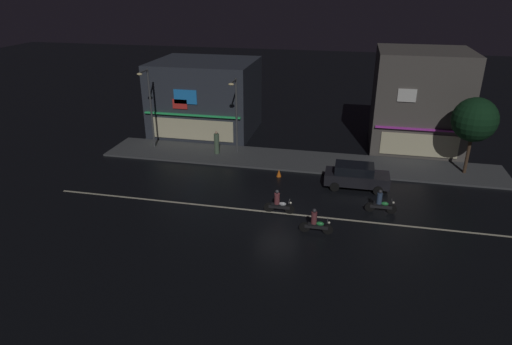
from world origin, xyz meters
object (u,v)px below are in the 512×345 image
object	(u,v)px
pedestrian_on_sidewalk	(217,143)
motorcycle_following	(316,223)
traffic_cone	(279,173)
streetlamp_west	(149,102)
streetlamp_mid	(236,110)
motorcycle_lead	(381,203)
motorcycle_opposite_lane	(278,203)
parked_car_near_kerb	(356,176)

from	to	relation	value
pedestrian_on_sidewalk	motorcycle_following	size ratio (longest dim) A/B	0.99
motorcycle_following	traffic_cone	distance (m)	8.05
streetlamp_west	motorcycle_following	distance (m)	18.37
streetlamp_mid	pedestrian_on_sidewalk	size ratio (longest dim) A/B	3.23
streetlamp_mid	motorcycle_lead	size ratio (longest dim) A/B	3.19
streetlamp_mid	motorcycle_opposite_lane	size ratio (longest dim) A/B	3.19
streetlamp_west	motorcycle_following	size ratio (longest dim) A/B	3.46
streetlamp_west	traffic_cone	size ratio (longest dim) A/B	11.94
streetlamp_mid	motorcycle_following	size ratio (longest dim) A/B	3.19
motorcycle_lead	streetlamp_west	bearing A→B (deg)	150.52
motorcycle_following	streetlamp_west	bearing A→B (deg)	-33.22
motorcycle_lead	traffic_cone	size ratio (longest dim) A/B	3.45
motorcycle_following	motorcycle_opposite_lane	world-z (taller)	same
streetlamp_west	motorcycle_following	world-z (taller)	streetlamp_west
streetlamp_west	traffic_cone	bearing A→B (deg)	-16.59
streetlamp_west	pedestrian_on_sidewalk	distance (m)	6.38
motorcycle_lead	motorcycle_following	distance (m)	4.90
motorcycle_following	motorcycle_opposite_lane	distance (m)	3.09
motorcycle_lead	motorcycle_following	xyz separation A→B (m)	(-3.65, -3.27, 0.00)
streetlamp_west	motorcycle_opposite_lane	size ratio (longest dim) A/B	3.46
pedestrian_on_sidewalk	motorcycle_lead	distance (m)	14.56
pedestrian_on_sidewalk	parked_car_near_kerb	bearing A→B (deg)	25.35
streetlamp_west	parked_car_near_kerb	world-z (taller)	streetlamp_west
motorcycle_opposite_lane	traffic_cone	distance (m)	5.50
traffic_cone	parked_car_near_kerb	bearing A→B (deg)	-7.39
motorcycle_lead	traffic_cone	xyz separation A→B (m)	(-6.94, 4.07, -0.36)
streetlamp_mid	traffic_cone	distance (m)	6.48
streetlamp_mid	pedestrian_on_sidewalk	distance (m)	3.20
streetlamp_mid	parked_car_near_kerb	world-z (taller)	streetlamp_mid
streetlamp_mid	pedestrian_on_sidewalk	bearing A→B (deg)	-167.34
traffic_cone	pedestrian_on_sidewalk	bearing A→B (deg)	150.23
motorcycle_lead	pedestrian_on_sidewalk	bearing A→B (deg)	142.60
streetlamp_west	pedestrian_on_sidewalk	size ratio (longest dim) A/B	3.49
motorcycle_following	parked_car_near_kerb	bearing A→B (deg)	-104.78
motorcycle_following	traffic_cone	world-z (taller)	motorcycle_following
streetlamp_west	motorcycle_following	xyz separation A→B (m)	(14.55, -10.69, -3.42)
streetlamp_west	pedestrian_on_sidewalk	bearing A→B (deg)	-1.25
streetlamp_mid	motorcycle_opposite_lane	bearing A→B (deg)	-61.02
streetlamp_mid	parked_car_near_kerb	size ratio (longest dim) A/B	1.41
streetlamp_west	motorcycle_lead	xyz separation A→B (m)	(18.20, -7.42, -3.42)
parked_car_near_kerb	motorcycle_opposite_lane	xyz separation A→B (m)	(-4.56, -4.71, -0.24)
motorcycle_opposite_lane	pedestrian_on_sidewalk	bearing A→B (deg)	131.91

